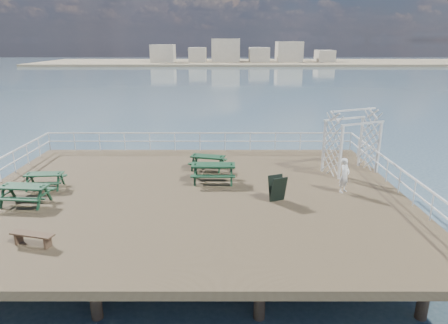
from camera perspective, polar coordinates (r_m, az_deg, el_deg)
ground at (r=17.18m, az=-4.74°, el=-4.86°), size 18.00×14.00×0.30m
sea_backdrop at (r=150.52m, az=4.38°, el=14.39°), size 300.00×300.00×9.20m
railing at (r=19.28m, az=-4.42°, el=0.82°), size 17.77×13.76×1.10m
picnic_table_a at (r=19.14m, az=-24.28°, el=-2.02°), size 1.64×1.35×0.76m
picnic_table_b at (r=19.95m, az=-2.33°, el=0.35°), size 1.94×1.71×0.81m
picnic_table_c at (r=18.17m, az=-1.52°, el=-1.02°), size 1.99×1.61×0.96m
picnic_table_d at (r=17.56m, az=-26.61°, el=-3.69°), size 1.96×1.64×0.89m
flat_bench_near at (r=14.15m, az=-25.69°, el=-9.55°), size 1.48×0.69×0.41m
trellis_arbor at (r=20.31m, az=17.75°, el=2.38°), size 2.84×2.24×3.12m
sandwich_board at (r=16.19m, az=7.62°, el=-3.81°), size 0.78×0.69×1.07m
person at (r=17.65m, az=16.83°, el=-1.83°), size 0.65×0.64×1.50m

